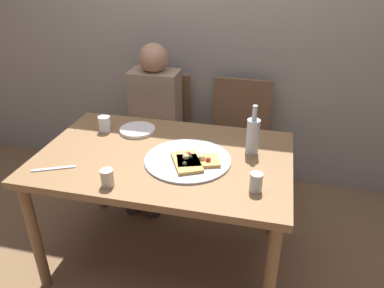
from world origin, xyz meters
name	(u,v)px	position (x,y,z in m)	size (l,w,h in m)	color
ground_plane	(168,256)	(0.00, 0.00, 0.00)	(8.00, 8.00, 0.00)	brown
back_wall	(206,17)	(0.00, 1.13, 1.30)	(6.00, 0.10, 2.60)	gray
dining_table	(165,168)	(0.00, 0.00, 0.67)	(1.38, 0.89, 0.75)	olive
pizza_tray	(188,160)	(0.14, -0.03, 0.76)	(0.46, 0.46, 0.01)	#ADADB2
pizza_slice_last	(199,161)	(0.21, -0.06, 0.78)	(0.25, 0.19, 0.05)	tan
pizza_slice_extra	(187,161)	(0.15, -0.08, 0.78)	(0.22, 0.25, 0.05)	tan
wine_bottle	(253,135)	(0.47, 0.13, 0.86)	(0.07, 0.07, 0.28)	#B2BCC1
tumbler_near	(256,182)	(0.52, -0.23, 0.80)	(0.06, 0.06, 0.09)	#B7C6BC
tumbler_far	(105,124)	(-0.44, 0.20, 0.80)	(0.07, 0.07, 0.10)	silver
wine_glass	(107,178)	(-0.17, -0.35, 0.79)	(0.06, 0.06, 0.09)	beige
plate_stack	(138,130)	(-0.24, 0.24, 0.76)	(0.22, 0.22, 0.02)	white
table_knife	(53,169)	(-0.51, -0.28, 0.75)	(0.22, 0.02, 0.01)	#B7B7BC
chair_left	(159,125)	(-0.31, 0.84, 0.51)	(0.44, 0.44, 0.90)	brown
chair_right	(239,133)	(0.32, 0.84, 0.51)	(0.44, 0.44, 0.90)	brown
guest_in_sweater	(152,118)	(-0.31, 0.69, 0.64)	(0.36, 0.56, 1.17)	#937A60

